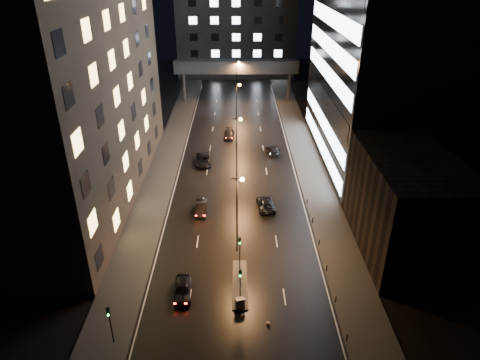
{
  "coord_description": "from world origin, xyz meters",
  "views": [
    {
      "loc": [
        -0.0,
        -34.37,
        31.91
      ],
      "look_at": [
        0.45,
        19.18,
        4.0
      ],
      "focal_mm": 32.0,
      "sensor_mm": 36.0,
      "label": 1
    }
  ],
  "objects_px": {
    "car_away_c": "(203,160)",
    "car_away_a": "(183,289)",
    "car_away_d": "(229,134)",
    "utility_cabinet": "(240,303)",
    "car_toward_b": "(273,149)",
    "car_away_b": "(201,208)",
    "car_toward_a": "(266,204)"
  },
  "relations": [
    {
      "from": "car_away_c",
      "to": "car_away_a",
      "type": "bearing_deg",
      "value": -94.5
    },
    {
      "from": "car_away_d",
      "to": "car_away_a",
      "type": "bearing_deg",
      "value": -93.06
    },
    {
      "from": "utility_cabinet",
      "to": "car_away_c",
      "type": "bearing_deg",
      "value": 83.93
    },
    {
      "from": "car_away_d",
      "to": "car_toward_b",
      "type": "relative_size",
      "value": 0.99
    },
    {
      "from": "car_away_b",
      "to": "car_away_c",
      "type": "height_order",
      "value": "car_away_c"
    },
    {
      "from": "car_toward_a",
      "to": "car_toward_b",
      "type": "height_order",
      "value": "car_toward_b"
    },
    {
      "from": "utility_cabinet",
      "to": "car_away_a",
      "type": "bearing_deg",
      "value": 144.52
    },
    {
      "from": "car_away_c",
      "to": "utility_cabinet",
      "type": "xyz_separation_m",
      "value": [
        6.04,
        -34.61,
        -0.01
      ]
    },
    {
      "from": "car_away_a",
      "to": "car_toward_b",
      "type": "relative_size",
      "value": 0.92
    },
    {
      "from": "car_away_a",
      "to": "car_toward_b",
      "type": "height_order",
      "value": "car_away_a"
    },
    {
      "from": "car_away_b",
      "to": "utility_cabinet",
      "type": "distance_m",
      "value": 19.54
    },
    {
      "from": "car_away_a",
      "to": "car_away_b",
      "type": "distance_m",
      "value": 16.68
    },
    {
      "from": "car_away_d",
      "to": "utility_cabinet",
      "type": "relative_size",
      "value": 3.96
    },
    {
      "from": "car_away_c",
      "to": "utility_cabinet",
      "type": "relative_size",
      "value": 4.52
    },
    {
      "from": "car_toward_a",
      "to": "car_away_b",
      "type": "bearing_deg",
      "value": 1.31
    },
    {
      "from": "car_toward_a",
      "to": "car_toward_b",
      "type": "distance_m",
      "value": 19.65
    },
    {
      "from": "car_toward_b",
      "to": "car_away_d",
      "type": "bearing_deg",
      "value": -49.35
    },
    {
      "from": "car_away_c",
      "to": "car_toward_b",
      "type": "bearing_deg",
      "value": 16.34
    },
    {
      "from": "car_toward_b",
      "to": "car_away_c",
      "type": "bearing_deg",
      "value": 14.64
    },
    {
      "from": "car_away_c",
      "to": "car_away_d",
      "type": "relative_size",
      "value": 1.14
    },
    {
      "from": "car_toward_a",
      "to": "car_away_d",
      "type": "bearing_deg",
      "value": -83.27
    },
    {
      "from": "car_away_b",
      "to": "utility_cabinet",
      "type": "height_order",
      "value": "car_away_b"
    },
    {
      "from": "car_away_b",
      "to": "car_away_c",
      "type": "relative_size",
      "value": 0.77
    },
    {
      "from": "car_away_b",
      "to": "car_away_c",
      "type": "xyz_separation_m",
      "value": [
        -0.76,
        15.8,
        0.07
      ]
    },
    {
      "from": "car_away_c",
      "to": "car_toward_a",
      "type": "distance_m",
      "value": 17.8
    },
    {
      "from": "car_toward_a",
      "to": "utility_cabinet",
      "type": "distance_m",
      "value": 20.2
    },
    {
      "from": "car_away_a",
      "to": "car_toward_a",
      "type": "xyz_separation_m",
      "value": [
        9.94,
        17.68,
        -0.08
      ]
    },
    {
      "from": "car_toward_a",
      "to": "car_toward_b",
      "type": "relative_size",
      "value": 1.01
    },
    {
      "from": "car_away_c",
      "to": "car_away_d",
      "type": "xyz_separation_m",
      "value": [
        4.27,
        12.33,
        -0.07
      ]
    },
    {
      "from": "car_away_c",
      "to": "car_away_d",
      "type": "bearing_deg",
      "value": 66.44
    },
    {
      "from": "car_away_c",
      "to": "car_toward_b",
      "type": "relative_size",
      "value": 1.13
    },
    {
      "from": "car_away_c",
      "to": "utility_cabinet",
      "type": "bearing_deg",
      "value": -84.56
    }
  ]
}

